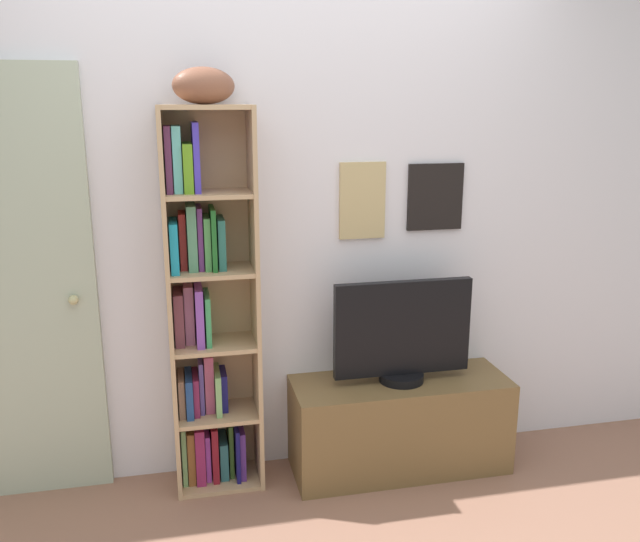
# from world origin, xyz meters

# --- Properties ---
(back_wall) EXTENTS (4.80, 0.08, 2.60)m
(back_wall) POSITION_xyz_m (0.00, 1.13, 1.30)
(back_wall) COLOR silver
(back_wall) RESTS_ON ground
(bookshelf) EXTENTS (0.41, 0.27, 1.78)m
(bookshelf) POSITION_xyz_m (-0.40, 0.99, 0.83)
(bookshelf) COLOR tan
(bookshelf) RESTS_ON ground
(football) EXTENTS (0.33, 0.29, 0.15)m
(football) POSITION_xyz_m (-0.37, 0.97, 1.86)
(football) COLOR brown
(football) RESTS_ON bookshelf
(tv_stand) EXTENTS (1.07, 0.39, 0.47)m
(tv_stand) POSITION_xyz_m (0.52, 0.90, 0.23)
(tv_stand) COLOR brown
(tv_stand) RESTS_ON ground
(television) EXTENTS (0.68, 0.22, 0.51)m
(television) POSITION_xyz_m (0.52, 0.90, 0.72)
(television) COLOR black
(television) RESTS_ON tv_stand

